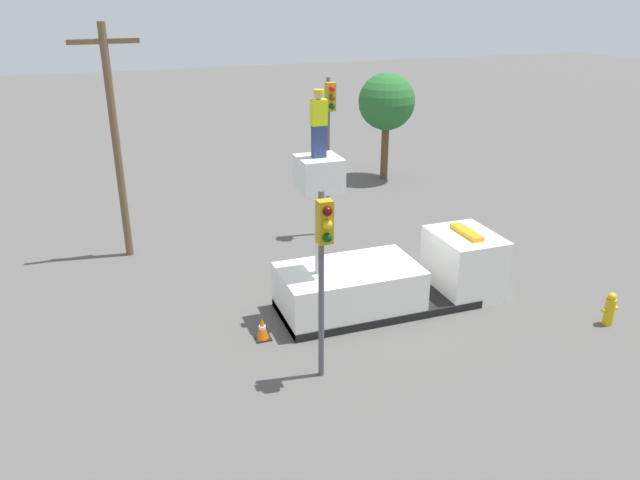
{
  "coord_description": "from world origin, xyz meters",
  "views": [
    {
      "loc": [
        -7.21,
        -14.98,
        8.95
      ],
      "look_at": [
        -2.3,
        -1.37,
        3.01
      ],
      "focal_mm": 35.0,
      "sensor_mm": 36.0,
      "label": 1
    }
  ],
  "objects_px": {
    "bucket_truck": "(389,278)",
    "fire_hydrant": "(610,309)",
    "traffic_light_pole": "(324,251)",
    "traffic_light_across": "(329,127)",
    "utility_pole": "(115,137)",
    "worker": "(319,124)",
    "tree_left_bg": "(387,102)",
    "traffic_cone_rear": "(262,329)"
  },
  "relations": [
    {
      "from": "traffic_light_pole",
      "to": "utility_pole",
      "type": "xyz_separation_m",
      "value": [
        -3.91,
        9.48,
        0.89
      ]
    },
    {
      "from": "bucket_truck",
      "to": "fire_hydrant",
      "type": "distance_m",
      "value": 6.25
    },
    {
      "from": "fire_hydrant",
      "to": "utility_pole",
      "type": "bearing_deg",
      "value": 141.79
    },
    {
      "from": "bucket_truck",
      "to": "worker",
      "type": "relative_size",
      "value": 3.88
    },
    {
      "from": "worker",
      "to": "traffic_light_pole",
      "type": "xyz_separation_m",
      "value": [
        -0.93,
        -2.89,
        -2.26
      ]
    },
    {
      "from": "worker",
      "to": "tree_left_bg",
      "type": "distance_m",
      "value": 14.47
    },
    {
      "from": "bucket_truck",
      "to": "traffic_light_pole",
      "type": "bearing_deg",
      "value": -137.34
    },
    {
      "from": "tree_left_bg",
      "to": "traffic_cone_rear",
      "type": "bearing_deg",
      "value": -127.18
    },
    {
      "from": "fire_hydrant",
      "to": "traffic_cone_rear",
      "type": "height_order",
      "value": "fire_hydrant"
    },
    {
      "from": "traffic_light_pole",
      "to": "traffic_cone_rear",
      "type": "relative_size",
      "value": 7.44
    },
    {
      "from": "traffic_light_pole",
      "to": "traffic_light_across",
      "type": "relative_size",
      "value": 0.8
    },
    {
      "from": "utility_pole",
      "to": "traffic_light_pole",
      "type": "bearing_deg",
      "value": -67.6
    },
    {
      "from": "traffic_light_pole",
      "to": "tree_left_bg",
      "type": "height_order",
      "value": "tree_left_bg"
    },
    {
      "from": "worker",
      "to": "traffic_light_across",
      "type": "relative_size",
      "value": 0.29
    },
    {
      "from": "bucket_truck",
      "to": "fire_hydrant",
      "type": "height_order",
      "value": "bucket_truck"
    },
    {
      "from": "traffic_light_across",
      "to": "traffic_cone_rear",
      "type": "relative_size",
      "value": 9.25
    },
    {
      "from": "traffic_light_pole",
      "to": "utility_pole",
      "type": "distance_m",
      "value": 10.3
    },
    {
      "from": "traffic_cone_rear",
      "to": "tree_left_bg",
      "type": "bearing_deg",
      "value": 52.82
    },
    {
      "from": "fire_hydrant",
      "to": "tree_left_bg",
      "type": "relative_size",
      "value": 0.19
    },
    {
      "from": "worker",
      "to": "traffic_light_pole",
      "type": "relative_size",
      "value": 0.37
    },
    {
      "from": "traffic_cone_rear",
      "to": "tree_left_bg",
      "type": "distance_m",
      "value": 16.28
    },
    {
      "from": "bucket_truck",
      "to": "traffic_light_across",
      "type": "height_order",
      "value": "traffic_light_across"
    },
    {
      "from": "traffic_cone_rear",
      "to": "utility_pole",
      "type": "relative_size",
      "value": 0.08
    },
    {
      "from": "worker",
      "to": "utility_pole",
      "type": "relative_size",
      "value": 0.22
    },
    {
      "from": "bucket_truck",
      "to": "traffic_light_across",
      "type": "distance_m",
      "value": 6.81
    },
    {
      "from": "traffic_light_across",
      "to": "tree_left_bg",
      "type": "height_order",
      "value": "traffic_light_across"
    },
    {
      "from": "traffic_light_pole",
      "to": "traffic_light_across",
      "type": "height_order",
      "value": "traffic_light_across"
    },
    {
      "from": "traffic_light_pole",
      "to": "fire_hydrant",
      "type": "relative_size",
      "value": 4.8
    },
    {
      "from": "bucket_truck",
      "to": "utility_pole",
      "type": "bearing_deg",
      "value": 136.91
    },
    {
      "from": "tree_left_bg",
      "to": "fire_hydrant",
      "type": "bearing_deg",
      "value": -90.7
    },
    {
      "from": "fire_hydrant",
      "to": "utility_pole",
      "type": "relative_size",
      "value": 0.13
    },
    {
      "from": "traffic_cone_rear",
      "to": "utility_pole",
      "type": "distance_m",
      "value": 8.74
    },
    {
      "from": "bucket_truck",
      "to": "fire_hydrant",
      "type": "relative_size",
      "value": 6.81
    },
    {
      "from": "traffic_light_pole",
      "to": "traffic_cone_rear",
      "type": "xyz_separation_m",
      "value": [
        -0.93,
        2.29,
        -3.08
      ]
    },
    {
      "from": "traffic_cone_rear",
      "to": "utility_pole",
      "type": "bearing_deg",
      "value": 112.51
    },
    {
      "from": "traffic_light_across",
      "to": "utility_pole",
      "type": "xyz_separation_m",
      "value": [
        -7.38,
        0.63,
        0.1
      ]
    },
    {
      "from": "bucket_truck",
      "to": "traffic_cone_rear",
      "type": "height_order",
      "value": "bucket_truck"
    },
    {
      "from": "traffic_cone_rear",
      "to": "fire_hydrant",
      "type": "bearing_deg",
      "value": -15.27
    },
    {
      "from": "traffic_cone_rear",
      "to": "bucket_truck",
      "type": "bearing_deg",
      "value": 8.47
    },
    {
      "from": "worker",
      "to": "tree_left_bg",
      "type": "height_order",
      "value": "worker"
    },
    {
      "from": "traffic_light_pole",
      "to": "tree_left_bg",
      "type": "relative_size",
      "value": 0.92
    },
    {
      "from": "fire_hydrant",
      "to": "traffic_cone_rear",
      "type": "xyz_separation_m",
      "value": [
        -9.43,
        2.57,
        -0.18
      ]
    }
  ]
}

